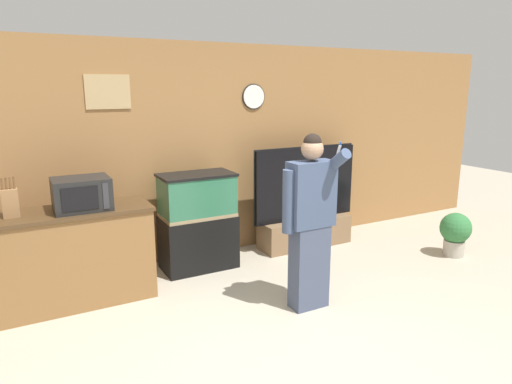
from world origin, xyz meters
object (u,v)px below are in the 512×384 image
(counter_island, at_px, (70,257))
(tv_on_stand, at_px, (305,218))
(knife_block, at_px, (10,202))
(potted_plant, at_px, (455,232))
(microwave, at_px, (82,194))
(person_standing, at_px, (310,220))
(aquarium_on_stand, at_px, (198,221))

(counter_island, relative_size, tv_on_stand, 1.04)
(knife_block, xyz_separation_m, potted_plant, (4.84, -0.90, -0.77))
(counter_island, height_order, tv_on_stand, tv_on_stand)
(microwave, xyz_separation_m, person_standing, (1.84, -1.13, -0.22))
(knife_block, xyz_separation_m, person_standing, (2.43, -1.16, -0.21))
(aquarium_on_stand, bearing_deg, potted_plant, -21.51)
(aquarium_on_stand, distance_m, person_standing, 1.57)
(knife_block, relative_size, aquarium_on_stand, 0.32)
(potted_plant, bearing_deg, person_standing, -173.93)
(counter_island, xyz_separation_m, microwave, (0.15, -0.05, 0.62))
(microwave, relative_size, aquarium_on_stand, 0.45)
(tv_on_stand, bearing_deg, knife_block, -174.80)
(aquarium_on_stand, bearing_deg, tv_on_stand, 1.59)
(aquarium_on_stand, xyz_separation_m, tv_on_stand, (1.53, 0.04, -0.18))
(counter_island, xyz_separation_m, tv_on_stand, (2.96, 0.29, -0.09))
(knife_block, bearing_deg, potted_plant, -10.58)
(person_standing, distance_m, potted_plant, 2.49)
(microwave, bearing_deg, person_standing, -31.58)
(aquarium_on_stand, relative_size, person_standing, 0.67)
(tv_on_stand, height_order, person_standing, person_standing)
(knife_block, relative_size, tv_on_stand, 0.24)
(person_standing, xyz_separation_m, potted_plant, (2.41, 0.26, -0.56))
(aquarium_on_stand, distance_m, tv_on_stand, 1.54)
(microwave, xyz_separation_m, tv_on_stand, (2.80, 0.34, -0.71))
(aquarium_on_stand, relative_size, tv_on_stand, 0.74)
(microwave, relative_size, knife_block, 1.41)
(aquarium_on_stand, bearing_deg, microwave, -166.77)
(counter_island, distance_m, aquarium_on_stand, 1.45)
(knife_block, distance_m, aquarium_on_stand, 1.96)
(person_standing, bearing_deg, potted_plant, 6.07)
(tv_on_stand, bearing_deg, potted_plant, -40.10)
(microwave, height_order, person_standing, person_standing)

